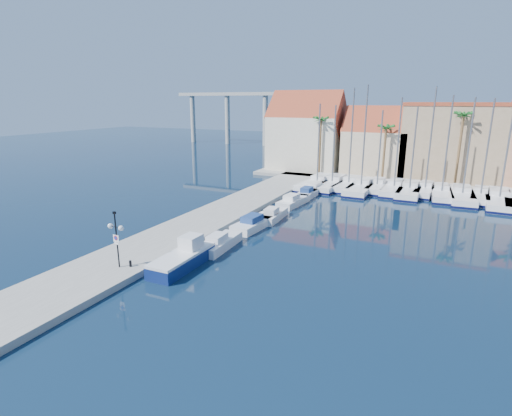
{
  "coord_description": "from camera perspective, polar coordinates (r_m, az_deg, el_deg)",
  "views": [
    {
      "loc": [
        12.87,
        -20.33,
        12.26
      ],
      "look_at": [
        -2.1,
        10.49,
        3.0
      ],
      "focal_mm": 28.0,
      "sensor_mm": 36.0,
      "label": 1
    }
  ],
  "objects": [
    {
      "name": "building_0",
      "position": [
        71.35,
        7.24,
        10.39
      ],
      "size": [
        12.3,
        9.0,
        13.5
      ],
      "color": "beige",
      "rests_on": "shore_north"
    },
    {
      "name": "sailboat_6",
      "position": [
        57.84,
        21.13,
        2.43
      ],
      "size": [
        2.88,
        10.73,
        11.46
      ],
      "rotation": [
        0.0,
        0.0,
        -0.0
      ],
      "color": "white",
      "rests_on": "ground"
    },
    {
      "name": "sailboat_9",
      "position": [
        57.38,
        27.32,
        1.66
      ],
      "size": [
        3.42,
        10.87,
        12.67
      ],
      "rotation": [
        0.0,
        0.0,
        0.06
      ],
      "color": "white",
      "rests_on": "ground"
    },
    {
      "name": "sailboat_4",
      "position": [
        58.73,
        16.96,
        3.0
      ],
      "size": [
        2.29,
        8.51,
        11.01
      ],
      "rotation": [
        0.0,
        0.0,
        -0.0
      ],
      "color": "white",
      "rests_on": "ground"
    },
    {
      "name": "palm_2",
      "position": [
        62.39,
        27.51,
        11.4
      ],
      "size": [
        2.6,
        2.6,
        11.15
      ],
      "color": "brown",
      "rests_on": "shore_north"
    },
    {
      "name": "sailboat_3",
      "position": [
        57.84,
        14.91,
        2.97
      ],
      "size": [
        3.09,
        11.31,
        14.26
      ],
      "rotation": [
        0.0,
        0.0,
        -0.01
      ],
      "color": "white",
      "rests_on": "ground"
    },
    {
      "name": "motorboat_west_0",
      "position": [
        34.29,
        -5.21,
        -4.98
      ],
      "size": [
        1.94,
        5.39,
        1.4
      ],
      "rotation": [
        0.0,
        0.0,
        0.04
      ],
      "color": "white",
      "rests_on": "ground"
    },
    {
      "name": "sailboat_0",
      "position": [
        59.52,
        8.95,
        3.6
      ],
      "size": [
        3.94,
        11.7,
        11.84
      ],
      "rotation": [
        0.0,
        0.0,
        -0.08
      ],
      "color": "white",
      "rests_on": "ground"
    },
    {
      "name": "building_2",
      "position": [
        68.6,
        26.22,
        8.57
      ],
      "size": [
        14.2,
        10.2,
        11.5
      ],
      "color": "#9F8462",
      "rests_on": "shore_north"
    },
    {
      "name": "sailboat_10",
      "position": [
        57.97,
        29.4,
        1.57
      ],
      "size": [
        2.75,
        8.43,
        12.55
      ],
      "rotation": [
        0.0,
        0.0,
        -0.07
      ],
      "color": "white",
      "rests_on": "ground"
    },
    {
      "name": "shore_north",
      "position": [
        69.44,
        23.19,
        3.94
      ],
      "size": [
        54.0,
        16.0,
        0.5
      ],
      "primitive_type": "cube",
      "color": "gray",
      "rests_on": "ground"
    },
    {
      "name": "viaduct",
      "position": [
        114.78,
        -1.03,
        14.12
      ],
      "size": [
        48.0,
        2.2,
        14.45
      ],
      "color": "#9E9E99",
      "rests_on": "ground"
    },
    {
      "name": "sailboat_2",
      "position": [
        59.15,
        13.25,
        3.35
      ],
      "size": [
        3.32,
        9.98,
        13.91
      ],
      "rotation": [
        0.0,
        0.0,
        -0.07
      ],
      "color": "white",
      "rests_on": "ground"
    },
    {
      "name": "motorboat_west_3",
      "position": [
        48.43,
        5.33,
        1.01
      ],
      "size": [
        2.4,
        5.98,
        1.4
      ],
      "rotation": [
        0.0,
        0.0,
        -0.09
      ],
      "color": "white",
      "rests_on": "ground"
    },
    {
      "name": "sailboat_5",
      "position": [
        58.32,
        19.18,
        2.73
      ],
      "size": [
        2.78,
        9.91,
        12.66
      ],
      "rotation": [
        0.0,
        0.0,
        -0.02
      ],
      "color": "white",
      "rests_on": "ground"
    },
    {
      "name": "motorboat_west_5",
      "position": [
        55.98,
        8.46,
        2.84
      ],
      "size": [
        2.28,
        6.58,
        1.4
      ],
      "rotation": [
        0.0,
        0.0,
        -0.03
      ],
      "color": "white",
      "rests_on": "ground"
    },
    {
      "name": "motorboat_west_2",
      "position": [
        42.28,
        2.42,
        -1.03
      ],
      "size": [
        1.91,
        5.18,
        1.4
      ],
      "rotation": [
        0.0,
        0.0,
        0.06
      ],
      "color": "white",
      "rests_on": "ground"
    },
    {
      "name": "sailboat_8",
      "position": [
        57.46,
        24.94,
        1.99
      ],
      "size": [
        3.28,
        9.57,
        12.91
      ],
      "rotation": [
        0.0,
        0.0,
        0.09
      ],
      "color": "white",
      "rests_on": "ground"
    },
    {
      "name": "motorboat_west_6",
      "position": [
        61.87,
        10.22,
        3.93
      ],
      "size": [
        2.74,
        7.5,
        1.4
      ],
      "rotation": [
        0.0,
        0.0,
        -0.05
      ],
      "color": "white",
      "rests_on": "ground"
    },
    {
      "name": "motorboat_west_1",
      "position": [
        39.7,
        -0.18,
        -2.1
      ],
      "size": [
        2.54,
        6.45,
        1.4
      ],
      "rotation": [
        0.0,
        0.0,
        -0.08
      ],
      "color": "white",
      "rests_on": "ground"
    },
    {
      "name": "fishing_boat",
      "position": [
        31.01,
        -10.31,
        -6.99
      ],
      "size": [
        2.12,
        6.21,
        2.17
      ],
      "rotation": [
        0.0,
        0.0,
        0.01
      ],
      "color": "navy",
      "rests_on": "ground"
    },
    {
      "name": "sailboat_7",
      "position": [
        58.56,
        23.06,
        2.46
      ],
      "size": [
        2.89,
        8.42,
        13.98
      ],
      "rotation": [
        0.0,
        0.0,
        -0.09
      ],
      "color": "white",
      "rests_on": "ground"
    },
    {
      "name": "quay_west",
      "position": [
        42.04,
        -6.68,
        -1.58
      ],
      "size": [
        6.0,
        77.0,
        0.5
      ],
      "primitive_type": "cube",
      "color": "gray",
      "rests_on": "ground"
    },
    {
      "name": "sailboat_1",
      "position": [
        59.42,
        11.02,
        3.48
      ],
      "size": [
        3.95,
        11.59,
        11.66
      ],
      "rotation": [
        0.0,
        0.0,
        -0.08
      ],
      "color": "white",
      "rests_on": "ground"
    },
    {
      "name": "bollard",
      "position": [
        30.83,
        -17.5,
        -7.59
      ],
      "size": [
        0.18,
        0.18,
        0.46
      ],
      "primitive_type": "cylinder",
      "color": "black",
      "rests_on": "quay_west"
    },
    {
      "name": "motorboat_west_4",
      "position": [
        52.75,
        7.41,
        2.12
      ],
      "size": [
        1.73,
        5.39,
        1.4
      ],
      "rotation": [
        0.0,
        0.0,
        0.0
      ],
      "color": "white",
      "rests_on": "ground"
    },
    {
      "name": "sailboat_11",
      "position": [
        57.47,
        31.37,
        1.16
      ],
      "size": [
        3.43,
        12.04,
        14.71
      ],
      "rotation": [
        0.0,
        0.0,
        -0.02
      ],
      "color": "white",
      "rests_on": "ground"
    },
    {
      "name": "building_1",
      "position": [
        68.56,
        16.85,
        8.65
      ],
      "size": [
        10.3,
        8.0,
        11.0
      ],
      "color": "#C6AD8B",
      "rests_on": "shore_north"
    },
    {
      "name": "lamp_post",
      "position": [
        30.14,
        -19.38,
        -3.11
      ],
      "size": [
        1.44,
        0.43,
        4.23
      ],
      "rotation": [
        0.0,
        0.0,
        -0.05
      ],
      "color": "black",
      "rests_on": "quay_west"
    },
    {
      "name": "ground",
      "position": [
        27.01,
        -5.85,
        -11.96
      ],
      "size": [
        260.0,
        260.0,
        0.0
      ],
      "primitive_type": "plane",
      "color": "black",
      "rests_on": "ground"
    },
    {
      "name": "palm_0",
      "position": [
        65.21,
        9.26,
        12.14
      ],
      "size": [
        2.6,
        2.6,
        10.15
      ],
      "color": "brown",
      "rests_on": "shore_north"
    },
    {
      "name": "palm_1",
      "position": [
        63.1,
        18.09,
        10.65
      ],
      "size": [
        2.6,
        2.6,
        9.15
      ],
      "color": "brown",
      "rests_on": "shore_north"
    }
  ]
}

